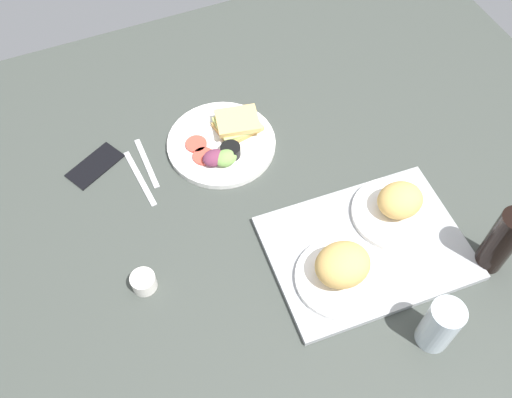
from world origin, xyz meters
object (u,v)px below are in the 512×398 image
at_px(bread_plate_far, 342,269).
at_px(espresso_cup, 144,282).
at_px(soda_bottle, 501,241).
at_px(cell_phone, 95,165).
at_px(bread_plate_near, 397,206).
at_px(plate_with_salad, 224,142).
at_px(knife, 140,178).
at_px(fork, 147,163).
at_px(drinking_glass, 440,325).
at_px(serving_tray, 367,248).

xyz_separation_m(bread_plate_far, espresso_cup, (0.41, -0.16, -0.04)).
relative_size(soda_bottle, espresso_cup, 3.37).
height_order(bread_plate_far, cell_phone, bread_plate_far).
xyz_separation_m(soda_bottle, espresso_cup, (0.74, -0.25, -0.07)).
xyz_separation_m(espresso_cup, cell_phone, (0.02, -0.38, -0.02)).
bearing_deg(bread_plate_near, plate_with_salad, -51.03).
bearing_deg(knife, fork, 137.27).
relative_size(drinking_glass, fork, 0.82).
relative_size(knife, cell_phone, 1.32).
distance_m(bread_plate_near, fork, 0.64).
distance_m(drinking_glass, knife, 0.79).
height_order(serving_tray, soda_bottle, soda_bottle).
relative_size(plate_with_salad, soda_bottle, 1.51).
bearing_deg(bread_plate_far, plate_with_salad, -78.43).
xyz_separation_m(bread_plate_near, knife, (0.53, -0.35, -0.05)).
distance_m(bread_plate_near, bread_plate_far, 0.23).
distance_m(bread_plate_far, cell_phone, 0.69).
bearing_deg(serving_tray, bread_plate_near, -153.17).
bearing_deg(soda_bottle, plate_with_salad, -52.21).
distance_m(plate_with_salad, drinking_glass, 0.70).
bearing_deg(bread_plate_far, knife, -53.63).
distance_m(bread_plate_near, cell_phone, 0.77).
bearing_deg(fork, espresso_cup, -18.52).
distance_m(espresso_cup, knife, 0.30).
relative_size(espresso_cup, fork, 0.33).
relative_size(fork, knife, 0.89).
bearing_deg(knife, drinking_glass, 29.07).
height_order(serving_tray, cell_phone, serving_tray).
xyz_separation_m(plate_with_salad, knife, (0.24, 0.02, -0.01)).
bearing_deg(serving_tray, knife, -43.38).
xyz_separation_m(soda_bottle, knife, (0.67, -0.54, -0.09)).
distance_m(plate_with_salad, espresso_cup, 0.44).
bearing_deg(fork, serving_tray, 40.62).
bearing_deg(espresso_cup, fork, -107.29).
height_order(bread_plate_near, knife, bread_plate_near).
height_order(fork, knife, same).
bearing_deg(soda_bottle, fork, -42.32).
xyz_separation_m(bread_plate_near, drinking_glass, (0.08, 0.29, 0.02)).
xyz_separation_m(bread_plate_near, plate_with_salad, (0.30, -0.37, -0.03)).
relative_size(bread_plate_far, drinking_glass, 1.42).
bearing_deg(serving_tray, espresso_cup, -12.53).
xyz_separation_m(serving_tray, drinking_glass, (-0.02, 0.24, 0.06)).
distance_m(serving_tray, cell_phone, 0.72).
height_order(drinking_glass, espresso_cup, drinking_glass).
distance_m(plate_with_salad, knife, 0.24).
height_order(soda_bottle, fork, soda_bottle).
bearing_deg(espresso_cup, bread_plate_near, 174.51).
relative_size(serving_tray, bread_plate_far, 2.27).
relative_size(bread_plate_near, knife, 1.07).
xyz_separation_m(drinking_glass, espresso_cup, (0.53, -0.35, -0.05)).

